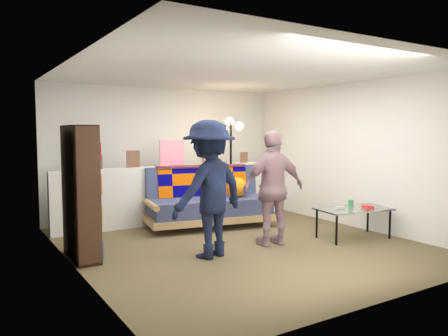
# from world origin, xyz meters

# --- Properties ---
(ground) EXTENTS (5.00, 5.00, 0.00)m
(ground) POSITION_xyz_m (0.00, 0.00, 0.00)
(ground) COLOR brown
(ground) RESTS_ON ground
(room_shell) EXTENTS (4.60, 5.05, 2.45)m
(room_shell) POSITION_xyz_m (0.00, 0.47, 1.67)
(room_shell) COLOR silver
(room_shell) RESTS_ON ground
(half_wall_ledge) EXTENTS (4.45, 0.15, 1.00)m
(half_wall_ledge) POSITION_xyz_m (0.00, 1.80, 0.50)
(half_wall_ledge) COLOR silver
(half_wall_ledge) RESTS_ON ground
(ledge_decor) EXTENTS (2.97, 0.02, 0.45)m
(ledge_decor) POSITION_xyz_m (-0.23, 1.78, 1.18)
(ledge_decor) COLOR brown
(ledge_decor) RESTS_ON half_wall_ledge
(futon_sofa) EXTENTS (2.22, 1.33, 0.90)m
(futon_sofa) POSITION_xyz_m (0.22, 1.25, 0.42)
(futon_sofa) COLOR tan
(futon_sofa) RESTS_ON ground
(bookshelf) EXTENTS (0.28, 0.83, 1.67)m
(bookshelf) POSITION_xyz_m (-2.08, 0.42, 0.78)
(bookshelf) COLOR #331C11
(bookshelf) RESTS_ON ground
(coffee_table) EXTENTS (1.15, 0.75, 0.56)m
(coffee_table) POSITION_xyz_m (1.63, -0.64, 0.42)
(coffee_table) COLOR black
(coffee_table) RESTS_ON ground
(floor_lamp) EXTENTS (0.39, 0.34, 1.85)m
(floor_lamp) POSITION_xyz_m (0.86, 1.56, 1.31)
(floor_lamp) COLOR black
(floor_lamp) RESTS_ON ground
(person_left) EXTENTS (1.25, 0.91, 1.73)m
(person_left) POSITION_xyz_m (-0.68, -0.35, 0.87)
(person_left) COLOR black
(person_left) RESTS_ON ground
(person_right) EXTENTS (0.98, 0.50, 1.61)m
(person_right) POSITION_xyz_m (0.37, -0.31, 0.80)
(person_right) COLOR #CB8395
(person_right) RESTS_ON ground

